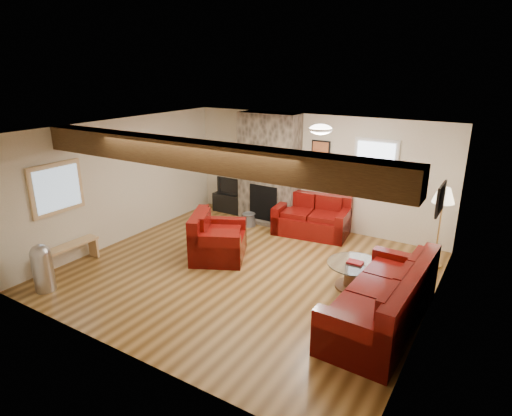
{
  "coord_description": "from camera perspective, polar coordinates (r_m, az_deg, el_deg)",
  "views": [
    {
      "loc": [
        3.74,
        -5.77,
        3.48
      ],
      "look_at": [
        -0.06,
        0.4,
        1.06
      ],
      "focal_mm": 30.0,
      "sensor_mm": 36.0,
      "label": 1
    }
  ],
  "objects": [
    {
      "name": "artwork_back",
      "position": [
        9.38,
        8.59,
        7.33
      ],
      "size": [
        0.42,
        0.06,
        0.52
      ],
      "primitive_type": null,
      "color": "black",
      "rests_on": "room"
    },
    {
      "name": "television",
      "position": [
        10.52,
        -3.29,
        2.98
      ],
      "size": [
        0.73,
        0.1,
        0.42
      ],
      "primitive_type": "imported",
      "color": "black",
      "rests_on": "tv_cabinet"
    },
    {
      "name": "pedal_bin",
      "position": [
        7.72,
        -26.58,
        -7.11
      ],
      "size": [
        0.35,
        0.35,
        0.8
      ],
      "primitive_type": null,
      "rotation": [
        0.0,
        0.0,
        0.08
      ],
      "color": "#B2B2B8",
      "rests_on": "floor"
    },
    {
      "name": "tv_cabinet",
      "position": [
        10.65,
        -3.25,
        0.68
      ],
      "size": [
        0.93,
        0.37,
        0.46
      ],
      "primitive_type": "cube",
      "color": "black",
      "rests_on": "floor"
    },
    {
      "name": "chimney_breast",
      "position": [
        9.79,
        1.74,
        5.12
      ],
      "size": [
        1.4,
        0.67,
        2.5
      ],
      "color": "#342F28",
      "rests_on": "floor"
    },
    {
      "name": "loveseat",
      "position": [
        9.26,
        7.45,
        -1.03
      ],
      "size": [
        1.66,
        1.09,
        0.83
      ],
      "primitive_type": null,
      "rotation": [
        0.0,
        0.0,
        0.13
      ],
      "color": "#460506",
      "rests_on": "floor"
    },
    {
      "name": "ceiling_dome",
      "position": [
        7.32,
        8.61,
        10.11
      ],
      "size": [
        0.4,
        0.4,
        0.18
      ],
      "primitive_type": null,
      "color": "white",
      "rests_on": "room"
    },
    {
      "name": "pine_bench",
      "position": [
        8.48,
        -23.56,
        -5.87
      ],
      "size": [
        0.26,
        1.11,
        0.42
      ],
      "primitive_type": null,
      "color": "tan",
      "rests_on": "floor"
    },
    {
      "name": "coal_bucket",
      "position": [
        9.74,
        -0.96,
        -1.52
      ],
      "size": [
        0.32,
        0.32,
        0.3
      ],
      "primitive_type": null,
      "color": "slate",
      "rests_on": "floor"
    },
    {
      "name": "armchair_red",
      "position": [
        8.08,
        -5.03,
        -3.72
      ],
      "size": [
        1.33,
        1.39,
        0.88
      ],
      "primitive_type": null,
      "rotation": [
        0.0,
        0.0,
        2.04
      ],
      "color": "#460506",
      "rests_on": "floor"
    },
    {
      "name": "hatch_window",
      "position": [
        8.2,
        -25.02,
        2.38
      ],
      "size": [
        0.08,
        1.0,
        0.9
      ],
      "primitive_type": null,
      "color": "tan",
      "rests_on": "room"
    },
    {
      "name": "floor_lamp",
      "position": [
        8.1,
        23.7,
        1.01
      ],
      "size": [
        0.38,
        0.38,
        1.48
      ],
      "color": "#AF8B48",
      "rests_on": "floor"
    },
    {
      "name": "sofa_three",
      "position": [
        6.29,
        16.38,
        -11.11
      ],
      "size": [
        1.07,
        2.39,
        0.91
      ],
      "primitive_type": null,
      "rotation": [
        0.0,
        0.0,
        -1.61
      ],
      "color": "#460506",
      "rests_on": "floor"
    },
    {
      "name": "artwork_right",
      "position": [
        6.36,
        23.33,
        1.14
      ],
      "size": [
        0.06,
        0.55,
        0.42
      ],
      "primitive_type": null,
      "color": "black",
      "rests_on": "room"
    },
    {
      "name": "oak_beam",
      "position": [
        5.98,
        -7.88,
        7.02
      ],
      "size": [
        6.0,
        0.36,
        0.38
      ],
      "primitive_type": "cube",
      "color": "#362010",
      "rests_on": "room"
    },
    {
      "name": "room",
      "position": [
        7.23,
        -1.26,
        0.5
      ],
      "size": [
        8.0,
        8.0,
        8.0
      ],
      "color": "brown",
      "rests_on": "ground"
    },
    {
      "name": "coffee_table",
      "position": [
        7.25,
        12.94,
        -8.74
      ],
      "size": [
        0.9,
        0.9,
        0.47
      ],
      "color": "#4D2C18",
      "rests_on": "floor"
    },
    {
      "name": "back_window",
      "position": [
        9.02,
        15.58,
        5.44
      ],
      "size": [
        0.9,
        0.08,
        1.1
      ],
      "primitive_type": null,
      "color": "white",
      "rests_on": "room"
    }
  ]
}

